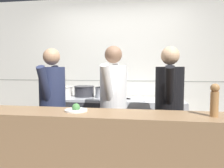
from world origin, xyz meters
TOP-DOWN VIEW (x-y plane):
  - wall_back_tiled at (0.00, 1.58)m, footprint 8.00×0.06m
  - oven_range at (-0.55, 1.18)m, footprint 1.07×0.71m
  - prep_counter at (0.55, 1.17)m, footprint 1.05×0.65m
  - pass_counter at (-0.00, -0.27)m, footprint 2.77×0.45m
  - stock_pot at (-0.89, 1.21)m, footprint 0.30×0.30m
  - sauce_pot at (-0.53, 1.20)m, footprint 0.34×0.34m
  - braising_pot at (-0.20, 1.14)m, footprint 0.27×0.27m
  - mixing_bowl_steel at (0.37, 1.13)m, footprint 0.24×0.24m
  - chefs_knife at (0.28, 1.10)m, footprint 0.35×0.25m
  - plated_dish_main at (-0.20, -0.24)m, footprint 0.22×0.22m
  - pepper_mill at (1.07, -0.28)m, footprint 0.08×0.08m
  - chef_head_cook at (-0.72, 0.37)m, footprint 0.33×0.71m
  - chef_sous at (0.07, 0.43)m, footprint 0.39×0.73m
  - chef_line at (0.75, 0.37)m, footprint 0.36×0.72m

SIDE VIEW (x-z plane):
  - prep_counter at x=0.55m, z-range 0.00..0.88m
  - oven_range at x=-0.55m, z-range 0.00..0.90m
  - pass_counter at x=0.00m, z-range 0.00..0.96m
  - chefs_knife at x=0.28m, z-range 0.88..0.90m
  - chef_head_cook at x=-0.72m, z-range 0.09..1.72m
  - chef_line at x=0.75m, z-range 0.09..1.72m
  - mixing_bowl_steel at x=0.37m, z-range 0.88..0.96m
  - chef_sous at x=0.07m, z-range 0.09..1.75m
  - plated_dish_main at x=-0.20m, z-range 0.94..1.02m
  - stock_pot at x=-0.89m, z-range 0.91..1.07m
  - braising_pot at x=-0.20m, z-range 0.91..1.08m
  - sauce_pot at x=-0.53m, z-range 0.91..1.08m
  - pepper_mill at x=1.07m, z-range 0.97..1.26m
  - wall_back_tiled at x=0.00m, z-range 0.00..2.60m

